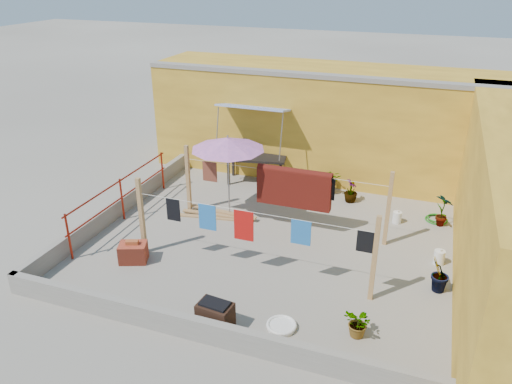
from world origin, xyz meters
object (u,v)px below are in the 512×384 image
patio_umbrella (228,144)px  white_basin (281,326)px  outdoor_table (256,158)px  brazier (215,316)px  plant_back_a (330,181)px  water_jug_a (397,217)px  brick_stack (133,252)px  water_jug_b (439,257)px  green_hose (436,219)px

patio_umbrella → white_basin: 4.86m
patio_umbrella → white_basin: (2.55, -3.67, -1.90)m
patio_umbrella → outdoor_table: size_ratio=1.16×
brazier → plant_back_a: plant_back_a is taller
water_jug_a → plant_back_a: 2.31m
brick_stack → plant_back_a: (3.22, 4.96, 0.15)m
water_jug_b → brazier: bearing=-135.8°
patio_umbrella → plant_back_a: bearing=47.5°
plant_back_a → water_jug_a: bearing=-30.9°
brazier → water_jug_a: bearing=63.1°
green_hose → outdoor_table: bearing=171.6°
white_basin → plant_back_a: plant_back_a is taller
white_basin → water_jug_a: (1.51, 4.78, 0.10)m
plant_back_a → outdoor_table: bearing=178.5°
green_hose → plant_back_a: (-2.91, 0.70, 0.33)m
brazier → white_basin: 1.19m
brick_stack → water_jug_b: (6.23, 2.16, -0.06)m
brick_stack → white_basin: (3.68, -1.00, -0.17)m
outdoor_table → water_jug_a: size_ratio=5.47×
white_basin → water_jug_b: (2.55, 3.16, 0.11)m
outdoor_table → water_jug_b: outdoor_table is taller
patio_umbrella → plant_back_a: 3.47m
water_jug_a → water_jug_b: 1.92m
plant_back_a → patio_umbrella: bearing=-132.5°
patio_umbrella → water_jug_b: bearing=-5.7°
outdoor_table → brick_stack: outdoor_table is taller
water_jug_a → water_jug_b: water_jug_b is taller
patio_umbrella → brazier: 4.63m
patio_umbrella → water_jug_a: (4.06, 1.10, -1.79)m
patio_umbrella → water_jug_a: patio_umbrella is taller
patio_umbrella → brazier: size_ratio=3.37×
water_jug_b → green_hose: bearing=92.9°
brick_stack → brazier: 2.93m
patio_umbrella → brazier: (1.45, -4.06, -1.68)m
white_basin → water_jug_a: bearing=72.4°
patio_umbrella → water_jug_b: (5.10, -0.51, -1.78)m
brick_stack → brazier: size_ratio=1.08×
brick_stack → patio_umbrella: bearing=67.2°
brazier → water_jug_b: (3.65, 3.55, -0.10)m
patio_umbrella → green_hose: size_ratio=3.87×
brick_stack → brazier: (2.58, -1.39, 0.05)m
patio_umbrella → green_hose: 5.58m
water_jug_b → plant_back_a: (-3.01, 2.79, 0.20)m
green_hose → patio_umbrella: bearing=-162.5°
green_hose → plant_back_a: plant_back_a is taller
plant_back_a → white_basin: bearing=-85.6°
patio_umbrella → green_hose: bearing=17.5°
water_jug_b → patio_umbrella: bearing=174.3°
outdoor_table → brick_stack: size_ratio=2.69×
outdoor_table → brazier: outdoor_table is taller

